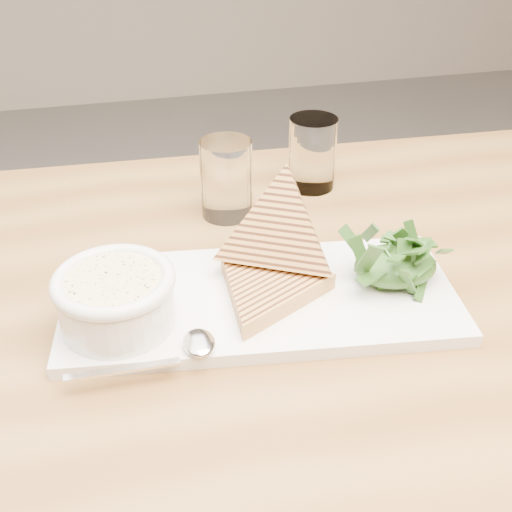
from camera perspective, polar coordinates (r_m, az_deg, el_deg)
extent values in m
cube|color=olive|center=(0.68, 0.37, -7.73)|extent=(1.35, 0.93, 0.04)
cylinder|color=olive|center=(1.42, 20.92, -5.10)|extent=(0.06, 0.06, 0.73)
cube|color=white|center=(0.69, 0.39, -3.84)|extent=(0.44, 0.24, 0.01)
cylinder|color=white|center=(0.65, -12.26, -4.27)|extent=(0.11, 0.11, 0.05)
cylinder|color=beige|center=(0.63, -12.55, -2.29)|extent=(0.10, 0.10, 0.01)
torus|color=white|center=(0.63, -12.57, -2.14)|extent=(0.12, 0.12, 0.01)
ellipsoid|color=#183E10|center=(0.72, 12.27, -0.84)|extent=(0.09, 0.07, 0.04)
ellipsoid|color=silver|center=(0.62, -5.09, -7.68)|extent=(0.03, 0.04, 0.01)
cube|color=silver|center=(0.60, -11.76, -9.85)|extent=(0.11, 0.01, 0.00)
cylinder|color=white|center=(0.84, -2.66, 6.86)|extent=(0.07, 0.07, 0.10)
cylinder|color=white|center=(0.92, 5.01, 9.09)|extent=(0.07, 0.07, 0.10)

